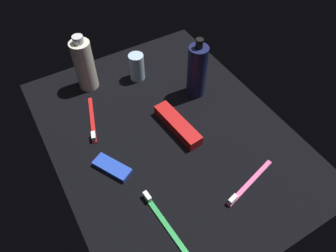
{
  "coord_description": "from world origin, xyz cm",
  "views": [
    {
      "loc": [
        -49.77,
        29.17,
        71.52
      ],
      "look_at": [
        0.0,
        0.0,
        3.0
      ],
      "focal_mm": 34.05,
      "sensor_mm": 36.0,
      "label": 1
    }
  ],
  "objects": [
    {
      "name": "ground_plane",
      "position": [
        0.0,
        0.0,
        -0.6
      ],
      "size": [
        84.0,
        64.0,
        1.2
      ],
      "primitive_type": "cube",
      "color": "black"
    },
    {
      "name": "toothbrush_green",
      "position": [
        -21.92,
        14.51,
        0.61
      ],
      "size": [
        18.04,
        2.51,
        2.1
      ],
      "color": "green",
      "rests_on": "ground_plane"
    },
    {
      "name": "lotion_bottle",
      "position": [
        10.13,
        -16.07,
        8.83
      ],
      "size": [
        5.95,
        5.95,
        20.03
      ],
      "color": "#191E49",
      "rests_on": "ground_plane"
    },
    {
      "name": "toothpaste_box_red",
      "position": [
        0.09,
        -3.17,
        1.6
      ],
      "size": [
        17.94,
        6.09,
        3.2
      ],
      "primitive_type": "cube",
      "rotation": [
        0.0,
        0.0,
        0.1
      ],
      "color": "red",
      "rests_on": "ground_plane"
    },
    {
      "name": "snack_bar_blue",
      "position": [
        -3.21,
        18.87,
        0.75
      ],
      "size": [
        11.05,
        8.45,
        1.5
      ],
      "primitive_type": "cube",
      "rotation": [
        0.0,
        0.0,
        0.49
      ],
      "color": "blue",
      "rests_on": "ground_plane"
    },
    {
      "name": "toothbrush_red",
      "position": [
        14.68,
        17.35,
        0.61
      ],
      "size": [
        17.55,
        6.46,
        2.1
      ],
      "color": "red",
      "rests_on": "ground_plane"
    },
    {
      "name": "toothbrush_pink",
      "position": [
        -25.08,
        -8.67,
        0.61
      ],
      "size": [
        5.75,
        17.71,
        2.1
      ],
      "color": "#E55999",
      "rests_on": "ground_plane"
    },
    {
      "name": "bodywash_bottle",
      "position": [
        30.36,
        12.19,
        8.62
      ],
      "size": [
        6.24,
        6.24,
        18.81
      ],
      "color": "silver",
      "rests_on": "ground_plane"
    },
    {
      "name": "deodorant_stick",
      "position": [
        25.77,
        -3.28,
        4.58
      ],
      "size": [
        4.9,
        4.9,
        9.16
      ],
      "primitive_type": "cylinder",
      "color": "silver",
      "rests_on": "ground_plane"
    }
  ]
}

